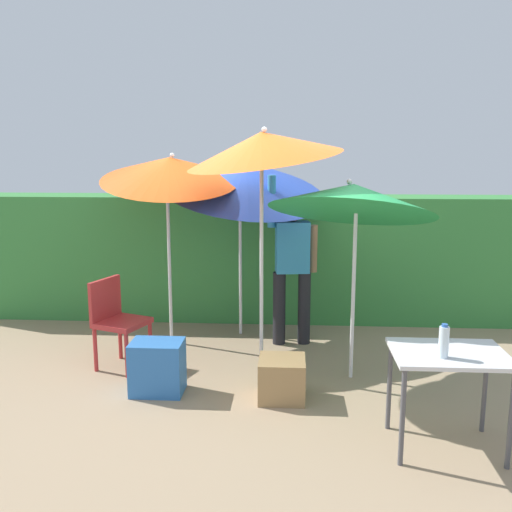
% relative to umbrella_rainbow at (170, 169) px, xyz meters
% --- Properties ---
extents(ground_plane, '(24.00, 24.00, 0.00)m').
position_rel_umbrella_rainbow_xyz_m(ground_plane, '(0.96, -0.80, -1.94)').
color(ground_plane, '#9E8466').
extents(hedge_row, '(8.00, 0.70, 1.58)m').
position_rel_umbrella_rainbow_xyz_m(hedge_row, '(0.96, 1.08, -1.15)').
color(hedge_row, '#38843D').
rests_on(hedge_row, ground_plane).
extents(umbrella_rainbow, '(1.51, 1.50, 2.28)m').
position_rel_umbrella_rainbow_xyz_m(umbrella_rainbow, '(0.00, 0.00, 0.00)').
color(umbrella_rainbow, silver).
rests_on(umbrella_rainbow, ground_plane).
extents(umbrella_orange, '(1.47, 1.45, 2.47)m').
position_rel_umbrella_rainbow_xyz_m(umbrella_orange, '(1.04, -0.84, 0.23)').
color(umbrella_orange, silver).
rests_on(umbrella_orange, ground_plane).
extents(umbrella_yellow, '(2.02, 1.94, 2.40)m').
position_rel_umbrella_rainbow_xyz_m(umbrella_yellow, '(0.77, 0.38, -0.08)').
color(umbrella_yellow, silver).
rests_on(umbrella_yellow, ground_plane).
extents(umbrella_navy, '(1.58, 1.54, 2.09)m').
position_rel_umbrella_rainbow_xyz_m(umbrella_navy, '(1.86, -0.87, -0.23)').
color(umbrella_navy, silver).
rests_on(umbrella_navy, ground_plane).
extents(person_vendor, '(0.56, 0.26, 1.88)m').
position_rel_umbrella_rainbow_xyz_m(person_vendor, '(1.32, 0.05, -1.00)').
color(person_vendor, black).
rests_on(person_vendor, ground_plane).
extents(chair_plastic, '(0.57, 0.57, 0.89)m').
position_rel_umbrella_rainbow_xyz_m(chair_plastic, '(-0.41, -0.75, -1.43)').
color(chair_plastic, '#B72D2D').
rests_on(chair_plastic, ground_plane).
extents(cooler_box, '(0.46, 0.33, 0.47)m').
position_rel_umbrella_rainbow_xyz_m(cooler_box, '(0.13, -1.33, -1.70)').
color(cooler_box, '#2D6BB7').
rests_on(cooler_box, ground_plane).
extents(crate_cardboard, '(0.40, 0.39, 0.36)m').
position_rel_umbrella_rainbow_xyz_m(crate_cardboard, '(1.24, -1.39, -1.76)').
color(crate_cardboard, '#9E7A4C').
rests_on(crate_cardboard, ground_plane).
extents(folding_table, '(0.80, 0.60, 0.73)m').
position_rel_umbrella_rainbow_xyz_m(folding_table, '(2.44, -2.14, -1.30)').
color(folding_table, '#4C4C51').
rests_on(folding_table, ground_plane).
extents(bottle_water, '(0.07, 0.07, 0.24)m').
position_rel_umbrella_rainbow_xyz_m(bottle_water, '(2.36, -2.25, -1.09)').
color(bottle_water, silver).
rests_on(bottle_water, folding_table).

